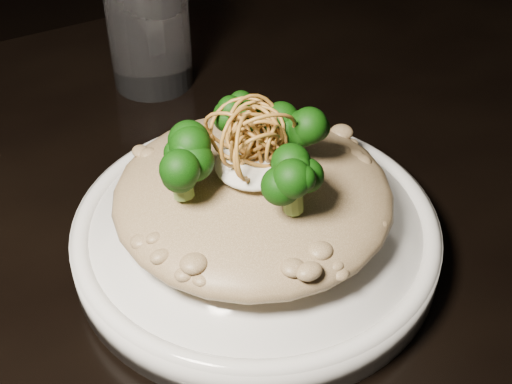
{
  "coord_description": "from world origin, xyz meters",
  "views": [
    {
      "loc": [
        -0.1,
        -0.32,
        1.12
      ],
      "look_at": [
        0.07,
        -0.0,
        0.81
      ],
      "focal_mm": 50.0,
      "sensor_mm": 36.0,
      "label": 1
    }
  ],
  "objects": [
    {
      "name": "plate",
      "position": [
        0.07,
        -0.0,
        0.76
      ],
      "size": [
        0.26,
        0.26,
        0.03
      ],
      "primitive_type": "cylinder",
      "color": "silver",
      "rests_on": "table"
    },
    {
      "name": "broccoli",
      "position": [
        0.06,
        -0.01,
        0.84
      ],
      "size": [
        0.13,
        0.13,
        0.05
      ],
      "primitive_type": null,
      "color": "black",
      "rests_on": "risotto"
    },
    {
      "name": "shallots",
      "position": [
        0.07,
        0.0,
        0.85
      ],
      "size": [
        0.05,
        0.05,
        0.03
      ],
      "primitive_type": null,
      "color": "brown",
      "rests_on": "cheese"
    },
    {
      "name": "drinking_glass",
      "position": [
        0.09,
        0.25,
        0.82
      ],
      "size": [
        0.1,
        0.1,
        0.13
      ],
      "primitive_type": "cylinder",
      "rotation": [
        0.0,
        0.0,
        -0.38
      ],
      "color": "white",
      "rests_on": "table"
    },
    {
      "name": "table",
      "position": [
        0.0,
        0.0,
        0.67
      ],
      "size": [
        1.1,
        0.8,
        0.75
      ],
      "color": "black",
      "rests_on": "ground"
    },
    {
      "name": "risotto",
      "position": [
        0.07,
        0.0,
        0.8
      ],
      "size": [
        0.19,
        0.19,
        0.04
      ],
      "primitive_type": "ellipsoid",
      "color": "brown",
      "rests_on": "plate"
    },
    {
      "name": "cheese",
      "position": [
        0.07,
        0.0,
        0.83
      ],
      "size": [
        0.05,
        0.05,
        0.01
      ],
      "primitive_type": "ellipsoid",
      "color": "white",
      "rests_on": "risotto"
    }
  ]
}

